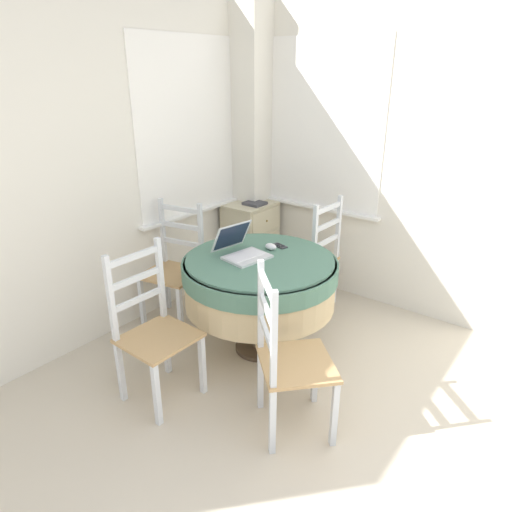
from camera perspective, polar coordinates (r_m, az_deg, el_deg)
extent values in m
cube|color=white|center=(3.24, -26.57, 8.17)|extent=(4.40, 0.06, 2.55)
cube|color=white|center=(3.96, -8.57, 15.58)|extent=(1.10, 0.01, 1.42)
cube|color=white|center=(4.08, -7.71, 5.45)|extent=(1.18, 0.07, 0.02)
cube|color=white|center=(4.10, 8.56, 15.82)|extent=(0.01, 1.10, 1.42)
cube|color=white|center=(4.22, 7.81, 6.01)|extent=(0.07, 1.18, 0.02)
cube|color=white|center=(4.40, -0.53, 13.66)|extent=(0.28, 0.28, 2.55)
cylinder|color=#4C3D2D|center=(3.48, 0.45, -11.26)|extent=(0.36, 0.36, 0.03)
cylinder|color=#4C3D2D|center=(3.29, 0.47, -6.08)|extent=(0.11, 0.11, 0.68)
cylinder|color=tan|center=(3.21, 0.48, -3.31)|extent=(1.06, 1.06, 0.33)
cylinder|color=#4C7560|center=(3.17, 0.49, -1.61)|extent=(1.08, 1.08, 0.12)
cylinder|color=#4C7560|center=(3.14, 0.49, -0.43)|extent=(1.03, 1.03, 0.02)
cube|color=silver|center=(3.13, -1.13, -0.15)|extent=(0.33, 0.27, 0.02)
cube|color=silver|center=(3.14, -1.31, 0.10)|extent=(0.28, 0.18, 0.00)
cube|color=silver|center=(3.21, -3.10, 2.49)|extent=(0.31, 0.16, 0.20)
cube|color=#192338|center=(3.21, -3.05, 2.51)|extent=(0.27, 0.14, 0.18)
ellipsoid|color=white|center=(3.28, 1.86, 1.18)|extent=(0.06, 0.09, 0.05)
cube|color=#2D2D33|center=(3.35, 2.97, 1.28)|extent=(0.08, 0.13, 0.01)
cube|color=black|center=(3.35, 2.97, 1.38)|extent=(0.06, 0.09, 0.00)
cube|color=tan|center=(3.70, -10.52, -2.16)|extent=(0.47, 0.49, 0.02)
cube|color=silver|center=(3.78, -14.07, -5.64)|extent=(0.04, 0.04, 0.42)
cube|color=silver|center=(3.57, -9.45, -6.94)|extent=(0.04, 0.04, 0.42)
cube|color=silver|center=(4.01, -11.03, -3.63)|extent=(0.04, 0.04, 0.42)
cube|color=silver|center=(3.82, -6.55, -4.72)|extent=(0.04, 0.04, 0.42)
cube|color=silver|center=(3.82, -11.57, 3.15)|extent=(0.04, 0.04, 0.54)
cube|color=silver|center=(3.62, -6.89, 2.37)|extent=(0.04, 0.04, 0.54)
cube|color=silver|center=(3.66, -9.50, 5.82)|extent=(0.10, 0.36, 0.04)
cube|color=silver|center=(3.70, -9.36, 3.72)|extent=(0.10, 0.36, 0.04)
cube|color=silver|center=(3.75, -9.23, 1.67)|extent=(0.10, 0.36, 0.04)
cube|color=tan|center=(3.92, 6.48, -0.44)|extent=(0.43, 0.41, 0.02)
cube|color=silver|center=(4.24, 5.79, -1.87)|extent=(0.03, 0.03, 0.42)
cube|color=silver|center=(3.96, 2.81, -3.57)|extent=(0.03, 0.03, 0.42)
cube|color=silver|center=(4.08, 9.77, -3.10)|extent=(0.03, 0.03, 0.42)
cube|color=silver|center=(3.79, 6.96, -4.98)|extent=(0.03, 0.03, 0.42)
cube|color=silver|center=(3.89, 10.25, 3.59)|extent=(0.03, 0.03, 0.54)
cube|color=silver|center=(3.59, 7.33, 2.16)|extent=(0.03, 0.03, 0.54)
cube|color=silver|center=(3.68, 9.04, 5.94)|extent=(0.37, 0.03, 0.04)
cube|color=silver|center=(3.72, 8.91, 3.85)|extent=(0.37, 0.03, 0.04)
cube|color=silver|center=(3.77, 8.78, 1.81)|extent=(0.37, 0.03, 0.04)
cube|color=tan|center=(2.60, 5.11, -13.19)|extent=(0.57, 0.58, 0.02)
cube|color=silver|center=(2.64, 9.77, -18.89)|extent=(0.05, 0.05, 0.42)
cube|color=silver|center=(2.91, 7.40, -14.26)|extent=(0.05, 0.05, 0.42)
cube|color=silver|center=(2.57, 2.07, -19.96)|extent=(0.05, 0.05, 0.42)
cube|color=silver|center=(2.85, 0.56, -15.05)|extent=(0.05, 0.05, 0.42)
cube|color=silver|center=(2.26, 2.24, -10.51)|extent=(0.05, 0.05, 0.54)
cube|color=silver|center=(2.57, 0.60, -6.13)|extent=(0.05, 0.05, 0.54)
cube|color=silver|center=(2.32, 1.41, -3.78)|extent=(0.27, 0.28, 0.04)
cube|color=silver|center=(2.38, 1.38, -6.83)|extent=(0.27, 0.28, 0.04)
cube|color=silver|center=(2.46, 1.35, -9.71)|extent=(0.27, 0.28, 0.04)
cube|color=tan|center=(2.87, -12.01, -9.98)|extent=(0.43, 0.40, 0.02)
cube|color=silver|center=(2.79, -12.31, -16.56)|extent=(0.03, 0.03, 0.42)
cube|color=silver|center=(2.98, -6.72, -13.33)|extent=(0.03, 0.03, 0.42)
cube|color=silver|center=(3.02, -16.56, -13.67)|extent=(0.03, 0.03, 0.42)
cube|color=silver|center=(3.19, -11.12, -10.92)|extent=(0.03, 0.03, 0.42)
cube|color=silver|center=(2.76, -17.69, -5.18)|extent=(0.03, 0.03, 0.54)
cube|color=silver|center=(2.95, -11.84, -2.73)|extent=(0.03, 0.03, 0.54)
cube|color=silver|center=(2.77, -15.08, -0.08)|extent=(0.37, 0.03, 0.04)
cube|color=silver|center=(2.83, -14.79, -2.73)|extent=(0.37, 0.03, 0.04)
cube|color=silver|center=(2.89, -14.52, -5.28)|extent=(0.37, 0.03, 0.04)
cube|color=beige|center=(4.48, -0.69, 1.86)|extent=(0.47, 0.37, 0.75)
cube|color=beige|center=(4.36, -0.71, 6.56)|extent=(0.49, 0.39, 0.02)
cube|color=beige|center=(4.29, 1.29, 4.42)|extent=(0.41, 0.01, 0.21)
sphere|color=olive|center=(4.28, 1.37, 4.40)|extent=(0.02, 0.02, 0.02)
cube|color=beige|center=(4.37, 1.26, 1.32)|extent=(0.41, 0.01, 0.21)
sphere|color=olive|center=(4.37, 1.34, 1.30)|extent=(0.02, 0.02, 0.02)
cube|color=beige|center=(4.47, 1.23, -1.65)|extent=(0.41, 0.01, 0.21)
sphere|color=olive|center=(4.46, 1.31, -1.68)|extent=(0.02, 0.02, 0.02)
cube|color=#3F3F44|center=(4.30, -0.15, 6.61)|extent=(0.17, 0.18, 0.02)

